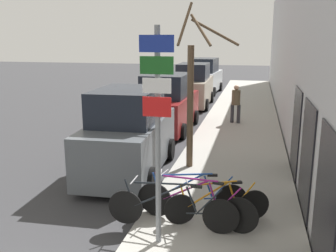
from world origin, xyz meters
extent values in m
plane|color=#333335|center=(0.00, 11.20, 0.00)|extent=(80.00, 80.00, 0.00)
cube|color=#9E9B93|center=(2.60, 14.00, 0.07)|extent=(3.20, 32.00, 0.15)
cube|color=#BCBCC1|center=(4.35, 14.00, 3.25)|extent=(0.20, 32.00, 6.50)
cube|color=black|center=(4.23, 2.81, 1.27)|extent=(0.03, 1.64, 2.24)
cube|color=black|center=(4.23, 5.07, 1.27)|extent=(0.03, 1.64, 2.24)
cube|color=black|center=(4.23, 7.34, 1.27)|extent=(0.03, 1.64, 2.24)
cylinder|color=gray|center=(1.62, 3.10, 2.00)|extent=(0.09, 0.09, 3.69)
cube|color=navy|center=(1.62, 3.04, 3.56)|extent=(0.56, 0.02, 0.26)
cube|color=#19591E|center=(1.62, 3.04, 3.23)|extent=(0.54, 0.02, 0.28)
cube|color=white|center=(1.62, 3.04, 2.91)|extent=(0.47, 0.02, 0.24)
cube|color=red|center=(1.62, 3.04, 2.57)|extent=(0.47, 0.02, 0.32)
cylinder|color=black|center=(0.84, 3.59, 0.49)|extent=(0.68, 0.05, 0.67)
cylinder|color=black|center=(2.66, 3.62, 0.49)|extent=(0.68, 0.05, 0.67)
cylinder|color=black|center=(1.52, 3.60, 0.80)|extent=(1.02, 0.05, 0.55)
cylinder|color=black|center=(1.61, 3.60, 1.04)|extent=(1.18, 0.05, 0.09)
cylinder|color=black|center=(2.11, 3.61, 0.77)|extent=(0.22, 0.04, 0.49)
cylinder|color=black|center=(2.34, 3.61, 0.51)|extent=(0.64, 0.04, 0.08)
cylinder|color=black|center=(2.43, 3.61, 0.75)|extent=(0.48, 0.04, 0.54)
cylinder|color=black|center=(0.93, 3.59, 0.77)|extent=(0.21, 0.04, 0.58)
cube|color=black|center=(2.20, 3.61, 1.03)|extent=(0.20, 0.08, 0.04)
cylinder|color=#99999E|center=(1.02, 3.59, 1.06)|extent=(0.03, 0.44, 0.02)
cylinder|color=black|center=(1.32, 4.03, 0.50)|extent=(0.69, 0.16, 0.69)
cylinder|color=black|center=(2.99, 3.72, 0.50)|extent=(0.69, 0.16, 0.69)
cylinder|color=#8C1E72|center=(1.95, 3.92, 0.82)|extent=(0.94, 0.21, 0.57)
cylinder|color=#8C1E72|center=(2.03, 3.90, 1.06)|extent=(1.09, 0.24, 0.09)
cylinder|color=#8C1E72|center=(2.49, 3.81, 0.79)|extent=(0.21, 0.07, 0.50)
cylinder|color=#8C1E72|center=(2.70, 3.77, 0.52)|extent=(0.59, 0.14, 0.08)
cylinder|color=#8C1E72|center=(2.78, 3.76, 0.76)|extent=(0.44, 0.11, 0.55)
cylinder|color=#8C1E72|center=(1.41, 4.02, 0.79)|extent=(0.20, 0.07, 0.60)
cube|color=black|center=(2.57, 3.80, 1.05)|extent=(0.21, 0.12, 0.04)
cylinder|color=#99999E|center=(1.49, 4.00, 1.08)|extent=(0.10, 0.44, 0.02)
cylinder|color=black|center=(1.86, 3.80, 0.46)|extent=(0.58, 0.25, 0.61)
cylinder|color=black|center=(3.23, 4.32, 0.46)|extent=(0.58, 0.25, 0.61)
cylinder|color=orange|center=(2.37, 4.00, 0.74)|extent=(0.78, 0.32, 0.50)
cylinder|color=orange|center=(2.44, 4.02, 0.95)|extent=(0.91, 0.37, 0.08)
cylinder|color=orange|center=(2.82, 4.16, 0.71)|extent=(0.18, 0.10, 0.44)
cylinder|color=orange|center=(2.99, 4.23, 0.48)|extent=(0.49, 0.21, 0.07)
cylinder|color=orange|center=(3.06, 4.26, 0.69)|extent=(0.37, 0.16, 0.49)
cylinder|color=orange|center=(1.93, 3.83, 0.71)|extent=(0.18, 0.09, 0.53)
cube|color=black|center=(2.89, 4.19, 0.95)|extent=(0.22, 0.15, 0.04)
cylinder|color=#99999E|center=(2.00, 3.85, 0.97)|extent=(0.18, 0.42, 0.02)
cylinder|color=black|center=(1.22, 4.19, 0.47)|extent=(0.63, 0.14, 0.63)
cylinder|color=black|center=(2.79, 4.46, 0.47)|extent=(0.63, 0.14, 0.63)
cylinder|color=#1E4799|center=(1.81, 4.29, 0.76)|extent=(0.89, 0.19, 0.52)
cylinder|color=#1E4799|center=(1.89, 4.31, 0.98)|extent=(1.03, 0.21, 0.08)
cylinder|color=#1E4799|center=(2.32, 4.38, 0.73)|extent=(0.20, 0.07, 0.45)
cylinder|color=#1E4799|center=(2.52, 4.42, 0.49)|extent=(0.56, 0.12, 0.08)
cylinder|color=#1E4799|center=(2.59, 4.43, 0.71)|extent=(0.42, 0.10, 0.51)
cylinder|color=#1E4799|center=(1.30, 4.21, 0.73)|extent=(0.19, 0.06, 0.55)
cube|color=black|center=(2.40, 4.40, 0.98)|extent=(0.21, 0.11, 0.04)
cylinder|color=#99999E|center=(1.38, 4.22, 1.00)|extent=(0.10, 0.44, 0.02)
cube|color=#51565B|center=(-0.13, 6.70, 0.83)|extent=(1.94, 4.34, 1.30)
cube|color=black|center=(-0.12, 6.53, 1.92)|extent=(1.67, 2.29, 0.88)
cylinder|color=black|center=(-1.06, 7.97, 0.33)|extent=(0.25, 0.67, 0.66)
cylinder|color=black|center=(0.68, 8.06, 0.33)|extent=(0.25, 0.67, 0.66)
cylinder|color=black|center=(-0.93, 5.33, 0.33)|extent=(0.25, 0.67, 0.66)
cylinder|color=black|center=(0.81, 5.42, 0.33)|extent=(0.25, 0.67, 0.66)
cube|color=maroon|center=(-0.27, 11.80, 0.78)|extent=(1.87, 4.29, 1.22)
cube|color=black|center=(-0.27, 11.63, 1.84)|extent=(1.65, 2.24, 0.90)
cylinder|color=black|center=(-1.14, 13.14, 0.30)|extent=(0.23, 0.61, 0.60)
cylinder|color=black|center=(0.65, 13.11, 0.30)|extent=(0.23, 0.61, 0.60)
cylinder|color=black|center=(-1.19, 10.50, 0.30)|extent=(0.23, 0.61, 0.60)
cylinder|color=black|center=(0.61, 10.47, 0.30)|extent=(0.23, 0.61, 0.60)
cube|color=gray|center=(-0.17, 17.60, 0.83)|extent=(1.79, 4.46, 1.31)
cube|color=black|center=(-0.16, 17.43, 1.91)|extent=(1.58, 2.33, 0.86)
cylinder|color=black|center=(-1.05, 18.96, 0.31)|extent=(0.23, 0.63, 0.63)
cylinder|color=black|center=(0.66, 18.99, 0.31)|extent=(0.23, 0.63, 0.63)
cylinder|color=black|center=(-1.00, 16.22, 0.31)|extent=(0.23, 0.63, 0.63)
cylinder|color=black|center=(0.71, 16.25, 0.31)|extent=(0.23, 0.63, 0.63)
cube|color=#B2B7BC|center=(-0.31, 22.73, 0.81)|extent=(2.11, 4.58, 1.28)
cube|color=black|center=(-0.32, 22.55, 1.90)|extent=(1.80, 2.42, 0.91)
cylinder|color=black|center=(-1.14, 24.17, 0.30)|extent=(0.26, 0.62, 0.61)
cylinder|color=black|center=(0.70, 24.06, 0.30)|extent=(0.26, 0.62, 0.61)
cylinder|color=black|center=(-1.31, 21.40, 0.30)|extent=(0.26, 0.62, 0.61)
cylinder|color=black|center=(0.53, 21.29, 0.30)|extent=(0.26, 0.62, 0.61)
cylinder|color=#333338|center=(2.51, 13.07, 0.54)|extent=(0.15, 0.15, 0.78)
cylinder|color=#333338|center=(2.24, 13.11, 0.54)|extent=(0.15, 0.15, 0.78)
cylinder|color=brown|center=(2.37, 13.09, 1.23)|extent=(0.36, 0.36, 0.62)
sphere|color=tan|center=(2.37, 13.09, 1.65)|extent=(0.21, 0.21, 0.21)
cylinder|color=brown|center=(1.45, 7.17, 1.81)|extent=(0.18, 0.18, 3.32)
cylinder|color=brown|center=(1.74, 6.87, 3.85)|extent=(0.67, 0.69, 0.81)
cylinder|color=brown|center=(1.34, 6.86, 3.99)|extent=(0.31, 0.71, 1.09)
cylinder|color=brown|center=(2.06, 7.26, 3.79)|extent=(1.26, 0.25, 0.71)
camera|label=1|loc=(3.14, -2.66, 3.63)|focal=40.00mm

